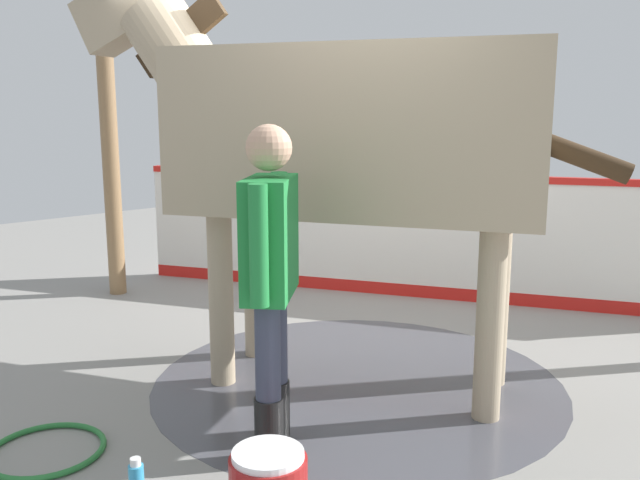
# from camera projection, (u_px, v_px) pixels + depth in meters

# --- Properties ---
(ground_plane) EXTENTS (16.00, 16.00, 0.02)m
(ground_plane) POSITION_uv_depth(u_px,v_px,m) (368.00, 364.00, 4.84)
(ground_plane) COLOR gray
(wet_patch) EXTENTS (2.69, 2.69, 0.00)m
(wet_patch) POSITION_uv_depth(u_px,v_px,m) (358.00, 382.00, 4.48)
(wet_patch) COLOR #4C4C54
(wet_patch) RESTS_ON ground
(barrier_wall) EXTENTS (2.78, 5.01, 1.19)m
(barrier_wall) POSITION_uv_depth(u_px,v_px,m) (418.00, 240.00, 6.44)
(barrier_wall) COLOR white
(barrier_wall) RESTS_ON ground
(roof_post_near) EXTENTS (0.16, 0.16, 2.91)m
(roof_post_near) POSITION_uv_depth(u_px,v_px,m) (110.00, 144.00, 6.40)
(roof_post_near) COLOR olive
(roof_post_near) RESTS_ON ground
(horse) EXTENTS (2.04, 3.21, 2.69)m
(horse) POSITION_uv_depth(u_px,v_px,m) (344.00, 132.00, 4.21)
(horse) COLOR tan
(horse) RESTS_ON ground
(handler) EXTENTS (0.54, 0.49, 1.71)m
(handler) POSITION_uv_depth(u_px,v_px,m) (271.00, 268.00, 3.41)
(handler) COLOR black
(handler) RESTS_ON ground
(bottle_shampoo) EXTENTS (0.07, 0.07, 0.20)m
(bottle_shampoo) POSITION_uv_depth(u_px,v_px,m) (136.00, 480.00, 3.13)
(bottle_shampoo) COLOR #3399CC
(bottle_shampoo) RESTS_ON ground
(hose_coil) EXTENTS (0.61, 0.61, 0.03)m
(hose_coil) POSITION_uv_depth(u_px,v_px,m) (46.00, 450.00, 3.55)
(hose_coil) COLOR #267233
(hose_coil) RESTS_ON ground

